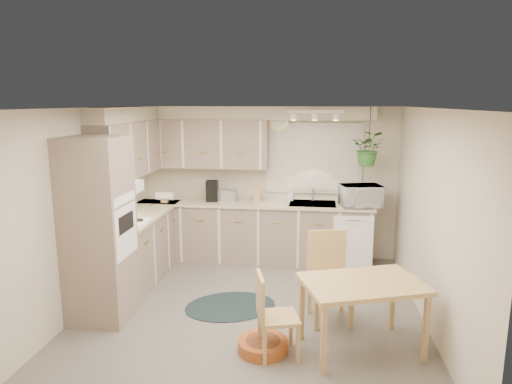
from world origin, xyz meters
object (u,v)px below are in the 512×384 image
braided_rug (230,306)px  pet_bed (263,345)px  chair_back (330,279)px  microwave (361,193)px  dining_table (361,316)px  chair_left (278,315)px

braided_rug → pet_bed: bearing=-61.8°
chair_back → microwave: (0.48, 1.83, 0.63)m
dining_table → microwave: size_ratio=1.98×
chair_back → braided_rug: 1.31m
pet_bed → microwave: size_ratio=0.87×
chair_back → braided_rug: chair_back is taller
chair_left → braided_rug: (-0.67, 1.00, -0.42)m
chair_back → dining_table: bearing=104.2°
pet_bed → microwave: (1.16, 2.57, 1.08)m
pet_bed → chair_back: bearing=47.5°
braided_rug → pet_bed: (0.51, -0.95, 0.05)m
chair_left → chair_back: (0.52, 0.79, 0.09)m
dining_table → chair_back: 0.67m
dining_table → chair_back: chair_back is taller
dining_table → chair_left: size_ratio=1.37×
braided_rug → chair_back: bearing=-10.2°
chair_left → chair_back: bearing=131.4°
braided_rug → dining_table: bearing=-28.2°
braided_rug → microwave: 2.59m
chair_left → microwave: 2.90m
dining_table → pet_bed: 1.03m
chair_left → microwave: microwave is taller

